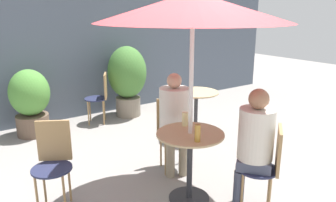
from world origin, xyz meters
The scene contains 15 objects.
ground_plane centered at (0.00, 0.00, 0.00)m, with size 20.00×20.00×0.00m, color gray.
storefront_wall centered at (0.00, 3.45, 1.50)m, with size 10.00×0.06×3.00m.
cafe_table_near centered at (0.06, 0.01, 0.55)m, with size 0.70×0.70×0.76m.
cafe_table_far centered at (1.23, 1.32, 0.54)m, with size 0.69×0.69×0.76m.
bistro_chair_0 centered at (0.56, -0.60, 0.54)m, with size 0.46×0.46×0.90m.
bistro_chair_1 centered at (0.35, 0.74, 0.54)m, with size 0.43×0.44×0.90m.
bistro_chair_2 centered at (-1.14, 0.73, 0.54)m, with size 0.44×0.45×0.90m.
bistro_chair_3 centered at (0.31, 2.84, 0.54)m, with size 0.45×0.44×0.90m.
seated_person_0 centered at (0.46, -0.48, 0.75)m, with size 0.43×0.44×1.27m.
seated_person_1 centered at (0.30, 0.61, 0.74)m, with size 0.41×0.43×1.26m.
beer_glass_0 centered at (-0.02, -0.20, 0.84)m, with size 0.06×0.06×0.17m.
beer_glass_1 centered at (0.16, 0.22, 0.83)m, with size 0.07×0.07×0.15m.
potted_plant_0 centered at (-0.85, 2.95, 0.58)m, with size 0.63×0.63×1.08m.
potted_plant_1 centered at (0.90, 2.95, 0.76)m, with size 0.73×0.73×1.33m.
umbrella centered at (0.06, 0.01, 2.00)m, with size 1.85×1.85×2.14m.
Camera 1 is at (-1.92, -2.44, 1.99)m, focal length 35.00 mm.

